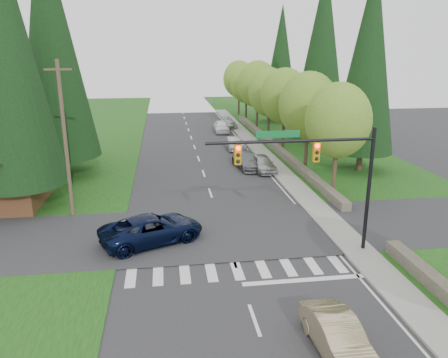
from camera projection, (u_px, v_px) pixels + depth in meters
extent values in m
plane|color=#28282B|center=(250.00, 306.00, 18.67)|extent=(120.00, 120.00, 0.00)
cube|color=#144512|center=(348.00, 171.00, 39.37)|extent=(14.00, 110.00, 0.06)
cube|color=#144512|center=(48.00, 182.00, 35.92)|extent=(14.00, 110.00, 0.06)
cube|color=#28282B|center=(224.00, 232.00, 26.27)|extent=(120.00, 8.00, 0.10)
cube|color=gray|center=(277.00, 167.00, 40.45)|extent=(1.80, 80.00, 0.13)
cube|color=gray|center=(268.00, 167.00, 40.34)|extent=(0.20, 80.00, 0.13)
cube|color=#4C4438|center=(273.00, 145.00, 48.19)|extent=(0.70, 40.00, 0.70)
cylinder|color=black|center=(369.00, 191.00, 22.93)|extent=(0.20, 0.20, 6.80)
cylinder|color=black|center=(292.00, 141.00, 21.56)|extent=(8.60, 0.16, 0.16)
cube|color=#0C662D|center=(278.00, 134.00, 21.41)|extent=(2.20, 0.04, 0.35)
cube|color=#BF8C0C|center=(316.00, 152.00, 21.90)|extent=(0.32, 0.24, 1.00)
sphere|color=#FF0C05|center=(318.00, 146.00, 21.67)|extent=(0.22, 0.22, 0.22)
cube|color=#BF8C0C|center=(238.00, 155.00, 21.37)|extent=(0.32, 0.24, 1.00)
sphere|color=#FF0C05|center=(238.00, 148.00, 21.14)|extent=(0.22, 0.22, 0.22)
cylinder|color=#473828|center=(65.00, 141.00, 27.38)|extent=(0.24, 0.24, 10.00)
cube|color=#473828|center=(58.00, 69.00, 26.12)|extent=(1.60, 0.10, 0.12)
cylinder|color=#38281C|center=(335.00, 164.00, 32.50)|extent=(0.32, 0.32, 4.76)
ellipsoid|color=#5A7B21|center=(338.00, 120.00, 31.58)|extent=(4.80, 4.80, 5.52)
cylinder|color=#38281C|center=(306.00, 143.00, 39.14)|extent=(0.32, 0.32, 4.93)
ellipsoid|color=#5A7B21|center=(308.00, 106.00, 38.18)|extent=(5.20, 5.20, 5.98)
cylinder|color=#38281C|center=(283.00, 129.00, 45.74)|extent=(0.32, 0.32, 5.04)
ellipsoid|color=#5A7B21|center=(285.00, 96.00, 44.76)|extent=(5.00, 5.00, 5.75)
cylinder|color=#38281C|center=(269.00, 120.00, 52.43)|extent=(0.32, 0.32, 4.82)
ellipsoid|color=#5A7B21|center=(269.00, 92.00, 51.49)|extent=(5.00, 5.00, 5.75)
cylinder|color=#38281C|center=(257.00, 111.00, 59.04)|extent=(0.32, 0.32, 5.15)
ellipsoid|color=#5A7B21|center=(258.00, 84.00, 58.04)|extent=(5.40, 5.40, 6.21)
cylinder|color=#38281C|center=(246.00, 106.00, 65.72)|extent=(0.32, 0.32, 4.70)
ellipsoid|color=#5A7B21|center=(246.00, 84.00, 64.81)|extent=(4.80, 4.80, 5.52)
cylinder|color=#38281C|center=(239.00, 100.00, 72.33)|extent=(0.32, 0.32, 4.98)
ellipsoid|color=#5A7B21|center=(239.00, 79.00, 71.37)|extent=(5.20, 5.20, 5.98)
cylinder|color=#38281C|center=(25.00, 194.00, 29.95)|extent=(0.50, 0.50, 2.00)
cone|color=black|center=(4.00, 45.00, 27.15)|extent=(6.12, 6.12, 18.00)
cylinder|color=#38281C|center=(64.00, 164.00, 37.68)|extent=(0.50, 0.50, 2.00)
cone|color=black|center=(51.00, 39.00, 34.74)|extent=(6.46, 6.46, 19.00)
cylinder|color=#38281C|center=(56.00, 150.00, 43.11)|extent=(0.50, 0.50, 2.00)
cone|color=black|center=(45.00, 52.00, 40.45)|extent=(5.78, 5.78, 17.00)
cylinder|color=#38281C|center=(359.00, 160.00, 39.23)|extent=(0.50, 0.50, 2.00)
cone|color=black|center=(369.00, 59.00, 36.72)|extent=(5.44, 5.44, 16.00)
cylinder|color=#38281C|center=(317.00, 132.00, 52.65)|extent=(0.50, 0.50, 2.00)
cone|color=black|center=(322.00, 47.00, 49.85)|extent=(6.12, 6.12, 18.00)
cylinder|color=#38281C|center=(279.00, 115.00, 65.80)|extent=(0.50, 0.50, 2.00)
cone|color=black|center=(281.00, 58.00, 63.43)|extent=(5.10, 5.10, 15.00)
imported|color=tan|center=(338.00, 337.00, 15.59)|extent=(1.70, 4.25, 1.37)
imported|color=black|center=(152.00, 229.00, 24.63)|extent=(6.41, 4.77, 1.62)
imported|color=#A6A7AB|center=(262.00, 163.00, 39.16)|extent=(2.16, 4.48, 1.48)
imported|color=slate|center=(247.00, 160.00, 40.22)|extent=(2.60, 5.20, 1.45)
imported|color=#AFB0B4|center=(234.00, 144.00, 47.59)|extent=(1.51, 4.07, 1.33)
imported|color=white|center=(221.00, 127.00, 57.46)|extent=(1.97, 4.59, 1.55)
imported|color=#A5A5AA|center=(228.00, 123.00, 60.70)|extent=(2.20, 4.60, 1.29)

